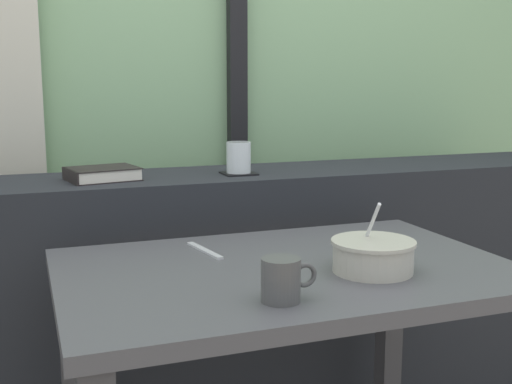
{
  "coord_description": "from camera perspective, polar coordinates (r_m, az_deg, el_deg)",
  "views": [
    {
      "loc": [
        -0.56,
        -1.38,
        1.12
      ],
      "look_at": [
        0.07,
        0.34,
        0.8
      ],
      "focal_mm": 44.99,
      "sensor_mm": 36.0,
      "label": 1
    }
  ],
  "objects": [
    {
      "name": "window_divider_post",
      "position": [
        2.57,
        -1.7,
        13.8
      ],
      "size": [
        0.07,
        0.05,
        2.6
      ],
      "primitive_type": "cube",
      "color": "black",
      "rests_on": "ground"
    },
    {
      "name": "ceramic_mug",
      "position": [
        1.23,
        2.32,
        -7.79
      ],
      "size": [
        0.11,
        0.08,
        0.08
      ],
      "color": "#4C4C4C",
      "rests_on": "breakfast_table"
    },
    {
      "name": "juice_glass",
      "position": [
        2.0,
        -1.55,
        2.96
      ],
      "size": [
        0.08,
        0.08,
        0.1
      ],
      "color": "white",
      "rests_on": "coaster_square"
    },
    {
      "name": "closed_book",
      "position": [
        1.94,
        -13.54,
        1.59
      ],
      "size": [
        0.22,
        0.19,
        0.04
      ],
      "color": "black",
      "rests_on": "dark_console_ledge"
    },
    {
      "name": "coaster_square",
      "position": [
        2.01,
        -1.55,
        1.66
      ],
      "size": [
        0.1,
        0.1,
        0.0
      ],
      "primitive_type": "cube",
      "color": "black",
      "rests_on": "dark_console_ledge"
    },
    {
      "name": "fork_utensil",
      "position": [
        1.59,
        -4.6,
        -5.2
      ],
      "size": [
        0.05,
        0.17,
        0.01
      ],
      "primitive_type": "cube",
      "rotation": [
        0.0,
        0.0,
        0.19
      ],
      "color": "silver",
      "rests_on": "breakfast_table"
    },
    {
      "name": "dark_console_ledge",
      "position": [
        2.13,
        -3.69,
        -9.49
      ],
      "size": [
        2.8,
        0.38,
        0.83
      ],
      "primitive_type": "cube",
      "color": "#23262B",
      "rests_on": "ground"
    },
    {
      "name": "soup_bowl",
      "position": [
        1.44,
        10.35,
        -5.61
      ],
      "size": [
        0.19,
        0.19,
        0.16
      ],
      "color": "#BCB7A8",
      "rests_on": "breakfast_table"
    },
    {
      "name": "breakfast_table",
      "position": [
        1.51,
        2.72,
        -10.82
      ],
      "size": [
        1.03,
        0.68,
        0.7
      ],
      "color": "#414145",
      "rests_on": "ground"
    },
    {
      "name": "outdoor_backdrop",
      "position": [
        2.58,
        -7.66,
        15.94
      ],
      "size": [
        4.8,
        0.08,
        2.8
      ],
      "primitive_type": "cube",
      "color": "#8EBC89",
      "rests_on": "ground"
    }
  ]
}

